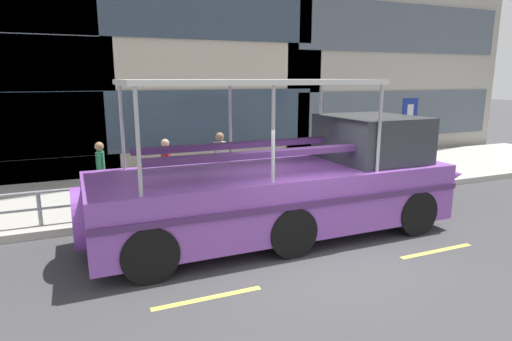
{
  "coord_description": "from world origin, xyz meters",
  "views": [
    {
      "loc": [
        -4.15,
        -6.85,
        3.42
      ],
      "look_at": [
        -0.29,
        2.15,
        1.3
      ],
      "focal_mm": 30.06,
      "sensor_mm": 36.0,
      "label": 1
    }
  ],
  "objects_px": {
    "pedestrian_mid_right": "(166,163)",
    "pedestrian_near_stern": "(101,167)",
    "pedestrian_near_bow": "(322,148)",
    "parking_sign": "(408,125)",
    "pedestrian_mid_left": "(220,157)",
    "duck_tour_boat": "(296,184)"
  },
  "relations": [
    {
      "from": "pedestrian_near_bow",
      "to": "pedestrian_mid_right",
      "type": "height_order",
      "value": "pedestrian_near_bow"
    },
    {
      "from": "duck_tour_boat",
      "to": "pedestrian_mid_left",
      "type": "relative_size",
      "value": 5.5
    },
    {
      "from": "parking_sign",
      "to": "pedestrian_mid_right",
      "type": "bearing_deg",
      "value": 174.07
    },
    {
      "from": "pedestrian_near_bow",
      "to": "duck_tour_boat",
      "type": "bearing_deg",
      "value": -128.7
    },
    {
      "from": "pedestrian_mid_right",
      "to": "pedestrian_near_bow",
      "type": "bearing_deg",
      "value": 3.89
    },
    {
      "from": "pedestrian_near_bow",
      "to": "pedestrian_mid_left",
      "type": "xyz_separation_m",
      "value": [
        -3.63,
        -0.48,
        0.04
      ]
    },
    {
      "from": "pedestrian_mid_left",
      "to": "pedestrian_near_stern",
      "type": "relative_size",
      "value": 1.07
    },
    {
      "from": "parking_sign",
      "to": "pedestrian_near_bow",
      "type": "xyz_separation_m",
      "value": [
        -2.47,
        1.14,
        -0.76
      ]
    },
    {
      "from": "pedestrian_mid_left",
      "to": "pedestrian_mid_right",
      "type": "relative_size",
      "value": 1.07
    },
    {
      "from": "pedestrian_mid_left",
      "to": "pedestrian_near_bow",
      "type": "bearing_deg",
      "value": 7.58
    },
    {
      "from": "parking_sign",
      "to": "pedestrian_mid_left",
      "type": "xyz_separation_m",
      "value": [
        -6.1,
        0.66,
        -0.72
      ]
    },
    {
      "from": "pedestrian_mid_left",
      "to": "pedestrian_near_stern",
      "type": "bearing_deg",
      "value": 176.68
    },
    {
      "from": "duck_tour_boat",
      "to": "pedestrian_near_stern",
      "type": "relative_size",
      "value": 5.86
    },
    {
      "from": "pedestrian_mid_right",
      "to": "pedestrian_near_stern",
      "type": "height_order",
      "value": "pedestrian_near_stern"
    },
    {
      "from": "duck_tour_boat",
      "to": "pedestrian_near_stern",
      "type": "bearing_deg",
      "value": 139.51
    },
    {
      "from": "pedestrian_mid_left",
      "to": "pedestrian_mid_right",
      "type": "xyz_separation_m",
      "value": [
        -1.5,
        0.13,
        -0.07
      ]
    },
    {
      "from": "pedestrian_mid_left",
      "to": "pedestrian_near_stern",
      "type": "distance_m",
      "value": 3.17
    },
    {
      "from": "parking_sign",
      "to": "pedestrian_mid_right",
      "type": "distance_m",
      "value": 7.68
    },
    {
      "from": "pedestrian_mid_left",
      "to": "pedestrian_near_stern",
      "type": "height_order",
      "value": "pedestrian_mid_left"
    },
    {
      "from": "pedestrian_near_stern",
      "to": "pedestrian_near_bow",
      "type": "bearing_deg",
      "value": 2.53
    },
    {
      "from": "pedestrian_mid_right",
      "to": "pedestrian_near_stern",
      "type": "relative_size",
      "value": 1.0
    },
    {
      "from": "pedestrian_near_bow",
      "to": "pedestrian_mid_left",
      "type": "relative_size",
      "value": 0.96
    }
  ]
}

